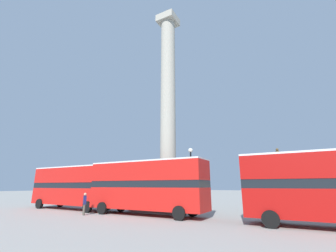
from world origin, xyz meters
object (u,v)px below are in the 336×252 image
bus_a (74,185)px  pedestrian_near_lamp (85,202)px  bus_b (335,185)px  bus_c (146,185)px  equestrian_statue (283,192)px  monument_column (168,136)px  street_lamp (191,176)px

bus_a → pedestrian_near_lamp: size_ratio=5.99×
bus_a → bus_b: bearing=0.4°
bus_c → pedestrian_near_lamp: bearing=-151.8°
bus_a → equestrian_statue: (19.37, 9.39, -0.61)m
bus_b → bus_c: bearing=179.3°
bus_a → equestrian_statue: bearing=26.8°
monument_column → bus_c: bearing=-85.2°
bus_c → equestrian_statue: equestrian_statue is taller
bus_a → bus_c: (9.44, -0.25, 0.05)m
monument_column → street_lamp: size_ratio=4.15×
street_lamp → monument_column: bearing=153.4°
equestrian_statue → bus_b: bearing=-60.5°
equestrian_statue → pedestrian_near_lamp: 18.90m
bus_b → pedestrian_near_lamp: bearing=-172.8°
monument_column → bus_c: monument_column is taller
bus_a → street_lamp: street_lamp is taller
monument_column → bus_b: (13.60, -4.46, -5.19)m
bus_a → street_lamp: (12.42, 2.56, 0.87)m
bus_a → street_lamp: bearing=12.6°
monument_column → street_lamp: bearing=-26.6°
bus_a → bus_b: bus_b is taller
monument_column → pedestrian_near_lamp: 10.46m
monument_column → bus_c: 6.86m
bus_b → monument_column: bearing=161.0°
street_lamp → pedestrian_near_lamp: 9.47m
bus_b → equestrian_statue: bearing=108.1°
bus_b → equestrian_statue: 10.17m
monument_column → bus_b: monument_column is taller
monument_column → bus_a: 11.29m
bus_a → bus_b: size_ratio=1.05×
equestrian_statue → street_lamp: 9.86m
street_lamp → pedestrian_near_lamp: street_lamp is taller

